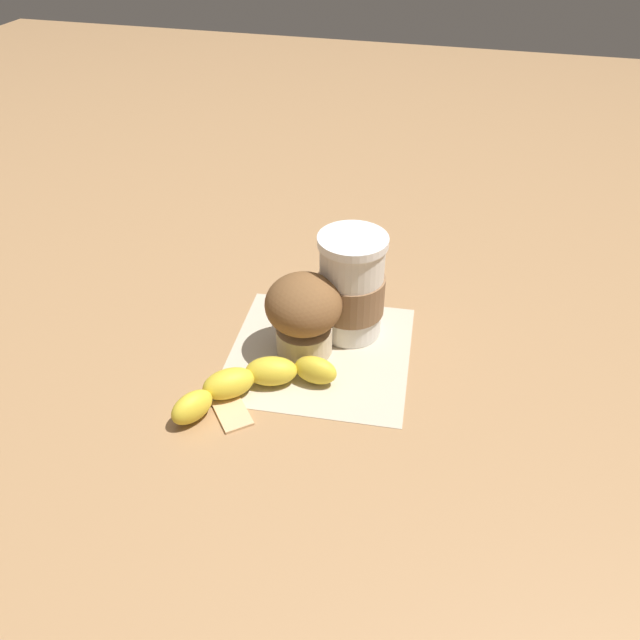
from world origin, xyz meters
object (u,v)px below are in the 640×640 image
muffin (303,312)px  banana (253,382)px  coffee_cup (351,288)px  sugar_packet (232,412)px

muffin → banana: size_ratio=0.64×
coffee_cup → muffin: size_ratio=1.30×
banana → muffin: bearing=158.0°
banana → sugar_packet: bearing=-16.8°
banana → sugar_packet: banana is taller
muffin → sugar_packet: muffin is taller
coffee_cup → banana: coffee_cup is taller
banana → sugar_packet: (0.04, -0.01, -0.01)m
coffee_cup → muffin: 0.07m
muffin → banana: 0.10m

